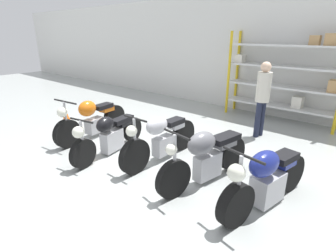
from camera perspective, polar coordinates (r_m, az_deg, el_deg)
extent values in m
plane|color=#9EA3A0|center=(5.12, -2.95, -8.55)|extent=(30.00, 30.00, 0.00)
cube|color=silver|center=(8.63, 19.91, 14.38)|extent=(30.00, 0.08, 3.60)
cylinder|color=gold|center=(8.42, 13.09, 11.06)|extent=(0.08, 0.08, 2.48)
cylinder|color=gold|center=(8.90, 14.80, 11.36)|extent=(0.08, 0.08, 2.48)
cube|color=silver|center=(8.26, 22.80, 4.11)|extent=(3.01, 0.55, 0.05)
cube|color=silver|center=(8.14, 23.31, 7.89)|extent=(3.01, 0.55, 0.05)
cube|color=silver|center=(8.06, 23.85, 11.76)|extent=(3.01, 0.55, 0.05)
cube|color=silver|center=(8.02, 24.41, 15.68)|extent=(3.01, 0.55, 0.05)
cube|color=tan|center=(7.79, 32.57, 7.29)|extent=(0.28, 0.30, 0.30)
cube|color=tan|center=(7.83, 29.37, 15.96)|extent=(0.25, 0.19, 0.24)
cube|color=tan|center=(7.69, 32.15, 15.66)|extent=(0.31, 0.20, 0.29)
cube|color=silver|center=(8.12, 26.40, 4.69)|extent=(0.27, 0.27, 0.31)
cube|color=silver|center=(8.48, 15.43, 13.99)|extent=(0.25, 0.33, 0.24)
cylinder|color=black|center=(6.18, -21.09, -1.57)|extent=(0.22, 0.65, 0.64)
cylinder|color=black|center=(7.07, -11.56, 1.94)|extent=(0.22, 0.65, 0.64)
cube|color=#ADADB2|center=(6.64, -15.66, 0.16)|extent=(0.31, 0.46, 0.36)
ellipsoid|color=orange|center=(6.40, -17.17, 3.65)|extent=(0.37, 0.49, 0.37)
cube|color=black|center=(6.72, -13.95, 4.20)|extent=(0.32, 0.51, 0.10)
cube|color=orange|center=(6.82, -13.23, 3.68)|extent=(0.26, 0.36, 0.12)
cylinder|color=#ADADB2|center=(6.08, -21.34, 1.63)|extent=(0.06, 0.06, 0.72)
sphere|color=silver|center=(6.01, -22.05, 2.79)|extent=(0.22, 0.22, 0.22)
cylinder|color=black|center=(6.01, -21.53, 4.95)|extent=(0.73, 0.13, 0.04)
cylinder|color=black|center=(5.17, -18.00, -5.75)|extent=(0.23, 0.58, 0.57)
cylinder|color=black|center=(6.20, -7.74, -0.68)|extent=(0.23, 0.58, 0.57)
cube|color=#ADADB2|center=(5.70, -12.04, -3.10)|extent=(0.31, 0.55, 0.43)
ellipsoid|color=black|center=(5.44, -13.51, 0.30)|extent=(0.35, 0.48, 0.32)
cube|color=black|center=(5.83, -9.99, 1.34)|extent=(0.33, 0.61, 0.10)
cube|color=black|center=(5.92, -9.40, 0.75)|extent=(0.27, 0.44, 0.12)
cylinder|color=#ADADB2|center=(5.06, -18.21, -2.38)|extent=(0.06, 0.06, 0.64)
sphere|color=silver|center=(4.97, -18.95, -1.31)|extent=(0.22, 0.22, 0.22)
cylinder|color=black|center=(4.97, -18.34, 1.15)|extent=(0.56, 0.14, 0.04)
cylinder|color=black|center=(4.74, -7.24, -6.61)|extent=(0.12, 0.66, 0.66)
cylinder|color=black|center=(5.69, 3.35, -1.90)|extent=(0.12, 0.66, 0.66)
cube|color=#ADADB2|center=(5.24, -1.07, -4.23)|extent=(0.22, 0.44, 0.37)
ellipsoid|color=#B7B7BF|center=(4.95, -2.42, 0.11)|extent=(0.29, 0.51, 0.34)
cube|color=black|center=(5.32, 1.27, 0.94)|extent=(0.24, 0.46, 0.10)
cube|color=#B7B7BF|center=(5.41, 1.81, 0.24)|extent=(0.21, 0.32, 0.12)
cylinder|color=#ADADB2|center=(4.61, -7.24, -2.61)|extent=(0.05, 0.05, 0.70)
sphere|color=silver|center=(4.52, -7.97, -1.10)|extent=(0.20, 0.20, 0.20)
cylinder|color=black|center=(4.51, -7.14, 1.65)|extent=(0.55, 0.04, 0.04)
cylinder|color=black|center=(4.06, 1.21, -11.48)|extent=(0.22, 0.64, 0.63)
cylinder|color=black|center=(4.99, 13.77, -5.85)|extent=(0.22, 0.64, 0.63)
cube|color=#ADADB2|center=(4.54, 8.60, -8.58)|extent=(0.29, 0.55, 0.43)
ellipsoid|color=slate|center=(4.23, 7.35, -3.78)|extent=(0.42, 0.60, 0.38)
cube|color=black|center=(4.67, 12.32, -2.56)|extent=(0.37, 0.62, 0.10)
cube|color=slate|center=(4.70, 12.19, -3.60)|extent=(0.30, 0.44, 0.12)
cylinder|color=#ADADB2|center=(3.90, 1.47, -6.84)|extent=(0.06, 0.06, 0.72)
sphere|color=silver|center=(3.80, 0.69, -5.16)|extent=(0.17, 0.17, 0.17)
cylinder|color=black|center=(3.77, 1.87, -1.80)|extent=(0.55, 0.13, 0.04)
cylinder|color=black|center=(3.65, 14.50, -16.30)|extent=(0.28, 0.63, 0.61)
cylinder|color=black|center=(4.68, 25.00, -9.18)|extent=(0.28, 0.63, 0.61)
cube|color=#ADADB2|center=(4.19, 20.79, -12.45)|extent=(0.38, 0.57, 0.43)
ellipsoid|color=navy|center=(3.85, 20.23, -7.73)|extent=(0.42, 0.61, 0.37)
cube|color=black|center=(4.30, 23.95, -6.17)|extent=(0.34, 0.50, 0.10)
cube|color=navy|center=(4.36, 24.02, -7.10)|extent=(0.28, 0.36, 0.12)
cylinder|color=#ADADB2|center=(3.48, 15.20, -11.46)|extent=(0.06, 0.06, 0.70)
sphere|color=silver|center=(3.36, 14.67, -9.84)|extent=(0.23, 0.23, 0.23)
cylinder|color=black|center=(3.34, 16.04, -6.10)|extent=(0.61, 0.16, 0.04)
cylinder|color=#1E2338|center=(6.83, 19.74, 1.59)|extent=(0.13, 0.13, 0.88)
cylinder|color=#1E2338|center=(6.68, 18.92, 1.30)|extent=(0.13, 0.13, 0.88)
cylinder|color=beige|center=(6.57, 20.10, 7.96)|extent=(0.37, 0.37, 0.69)
sphere|color=beige|center=(6.50, 20.58, 11.96)|extent=(0.24, 0.24, 0.24)
cone|color=orange|center=(7.45, -21.21, 1.53)|extent=(0.32, 0.32, 0.55)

